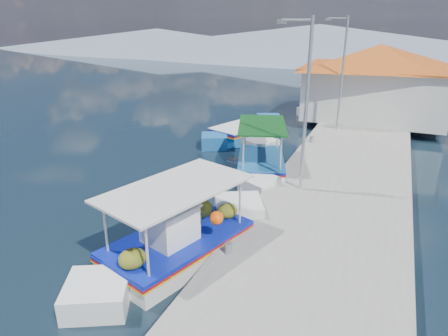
% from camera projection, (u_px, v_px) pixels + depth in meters
% --- Properties ---
extents(ground, '(160.00, 160.00, 0.00)m').
position_uv_depth(ground, '(165.00, 201.00, 14.96)').
color(ground, black).
rests_on(ground, ground).
extents(quay, '(5.00, 44.00, 0.50)m').
position_uv_depth(quay, '(349.00, 165.00, 17.88)').
color(quay, '#97958E').
rests_on(quay, ground).
extents(bollards, '(0.20, 17.20, 0.30)m').
position_uv_depth(bollards, '(299.00, 156.00, 17.86)').
color(bollards, '#A5A8AD').
rests_on(bollards, quay).
extents(main_caique, '(3.61, 7.10, 2.45)m').
position_uv_depth(main_caique, '(179.00, 242.00, 11.40)').
color(main_caique, white).
rests_on(main_caique, ground).
extents(caique_green_canopy, '(3.24, 6.12, 2.41)m').
position_uv_depth(caique_green_canopy, '(262.00, 164.00, 17.69)').
color(caique_green_canopy, white).
rests_on(caique_green_canopy, ground).
extents(caique_blue_hull, '(3.37, 6.15, 1.17)m').
position_uv_depth(caique_blue_hull, '(243.00, 133.00, 22.60)').
color(caique_blue_hull, '#1B5CA2').
rests_on(caique_blue_hull, ground).
extents(caique_far, '(1.93, 6.30, 2.21)m').
position_uv_depth(caique_far, '(315.00, 104.00, 29.41)').
color(caique_far, white).
rests_on(caique_far, ground).
extents(harbor_building, '(10.49, 10.49, 4.40)m').
position_uv_depth(harbor_building, '(377.00, 80.00, 24.61)').
color(harbor_building, silver).
rests_on(harbor_building, quay).
extents(lamp_post_near, '(1.21, 0.14, 6.00)m').
position_uv_depth(lamp_post_near, '(304.00, 98.00, 13.66)').
color(lamp_post_near, '#A5A8AD').
rests_on(lamp_post_near, quay).
extents(lamp_post_far, '(1.21, 0.14, 6.00)m').
position_uv_depth(lamp_post_far, '(341.00, 68.00, 21.40)').
color(lamp_post_far, '#A5A8AD').
rests_on(lamp_post_far, quay).
extents(mountain_ridge, '(171.40, 96.00, 5.50)m').
position_uv_depth(mountain_ridge, '(396.00, 47.00, 60.00)').
color(mountain_ridge, slate).
rests_on(mountain_ridge, ground).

